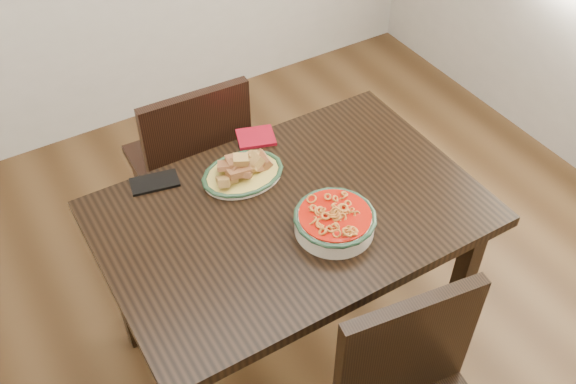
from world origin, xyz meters
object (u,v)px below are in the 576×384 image
dining_table (291,230)px  fish_plate (242,167)px  noodle_bowl (335,220)px  chair_far (192,161)px  smartphone (155,182)px

dining_table → fish_plate: (-0.06, 0.21, 0.14)m
fish_plate → noodle_bowl: size_ratio=1.08×
dining_table → fish_plate: fish_plate is taller
chair_far → smartphone: chair_far is taller
chair_far → noodle_bowl: size_ratio=3.48×
chair_far → noodle_bowl: chair_far is taller
dining_table → smartphone: size_ratio=7.65×
dining_table → smartphone: bearing=134.1°
noodle_bowl → smartphone: noodle_bowl is taller
chair_far → smartphone: bearing=53.1°
chair_far → smartphone: 0.48m
smartphone → fish_plate: bearing=-12.6°
smartphone → noodle_bowl: bearing=-38.5°
fish_plate → smartphone: 0.30m
chair_far → noodle_bowl: bearing=102.0°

